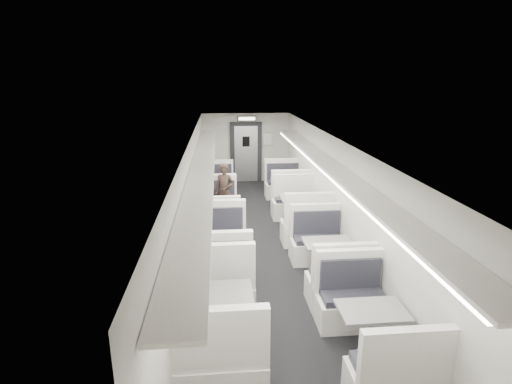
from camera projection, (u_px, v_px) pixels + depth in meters
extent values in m
cube|color=black|center=(265.00, 255.00, 8.57)|extent=(3.00, 12.00, 0.12)
cube|color=silver|center=(266.00, 138.00, 7.86)|extent=(3.00, 12.00, 0.12)
cube|color=silver|center=(246.00, 148.00, 14.01)|extent=(3.00, 0.12, 2.40)
cube|color=silver|center=(189.00, 201.00, 8.08)|extent=(0.12, 12.00, 2.40)
cube|color=silver|center=(339.00, 197.00, 8.35)|extent=(0.12, 12.00, 2.40)
cube|color=white|center=(218.00, 202.00, 11.21)|extent=(1.00, 0.55, 0.42)
cube|color=#22232D|center=(218.00, 193.00, 11.17)|extent=(0.88, 0.44, 0.09)
cube|color=white|center=(217.00, 186.00, 10.87)|extent=(1.00, 0.11, 0.66)
cube|color=white|center=(218.00, 188.00, 12.61)|extent=(1.00, 0.55, 0.42)
cube|color=#22232D|center=(218.00, 181.00, 12.51)|extent=(0.88, 0.44, 0.09)
cube|color=white|center=(218.00, 170.00, 12.66)|extent=(1.00, 0.11, 0.66)
cylinder|color=silver|center=(218.00, 191.00, 11.88)|extent=(0.09, 0.09, 0.65)
cylinder|color=silver|center=(218.00, 201.00, 11.97)|extent=(0.34, 0.34, 0.03)
cube|color=gray|center=(218.00, 179.00, 11.78)|extent=(0.83, 0.56, 0.04)
cube|color=white|center=(218.00, 231.00, 9.14)|extent=(1.02, 0.57, 0.43)
cube|color=#22232D|center=(218.00, 220.00, 9.10)|extent=(0.91, 0.45, 0.10)
cube|color=white|center=(217.00, 211.00, 8.79)|extent=(1.02, 0.12, 0.67)
cube|color=white|center=(218.00, 210.00, 10.58)|extent=(1.02, 0.57, 0.43)
cube|color=#22232D|center=(218.00, 201.00, 10.48)|extent=(0.91, 0.45, 0.10)
cube|color=white|center=(217.00, 188.00, 10.62)|extent=(1.02, 0.12, 0.67)
cylinder|color=silver|center=(218.00, 215.00, 9.83)|extent=(0.10, 0.10, 0.66)
cylinder|color=silver|center=(218.00, 227.00, 9.92)|extent=(0.35, 0.35, 0.03)
cube|color=gray|center=(217.00, 201.00, 9.72)|extent=(0.85, 0.58, 0.04)
cube|color=white|center=(218.00, 296.00, 6.39)|extent=(1.15, 0.64, 0.49)
cube|color=#22232D|center=(218.00, 278.00, 6.34)|extent=(1.02, 0.51, 0.11)
cube|color=white|center=(217.00, 267.00, 5.99)|extent=(1.15, 0.13, 0.76)
cube|color=white|center=(218.00, 251.00, 8.01)|extent=(1.15, 0.64, 0.49)
cube|color=#22232D|center=(218.00, 238.00, 7.90)|extent=(1.02, 0.51, 0.11)
cube|color=white|center=(217.00, 218.00, 8.06)|extent=(1.15, 0.13, 0.76)
cylinder|color=silver|center=(218.00, 265.00, 7.17)|extent=(0.11, 0.11, 0.75)
cylinder|color=silver|center=(218.00, 282.00, 7.27)|extent=(0.39, 0.39, 0.03)
cube|color=gray|center=(217.00, 243.00, 7.05)|extent=(0.96, 0.65, 0.04)
cube|color=white|center=(218.00, 372.00, 4.75)|extent=(1.16, 0.65, 0.49)
cube|color=#22232D|center=(218.00, 349.00, 4.70)|extent=(1.03, 0.51, 0.11)
cube|color=white|center=(217.00, 339.00, 4.35)|extent=(1.16, 0.13, 0.77)
cube|color=white|center=(218.00, 296.00, 6.39)|extent=(1.16, 0.65, 0.49)
cube|color=#22232D|center=(218.00, 280.00, 6.27)|extent=(1.03, 0.51, 0.11)
cube|color=white|center=(217.00, 254.00, 6.43)|extent=(1.16, 0.13, 0.77)
cylinder|color=silver|center=(218.00, 320.00, 5.53)|extent=(0.11, 0.11, 0.76)
cylinder|color=silver|center=(219.00, 342.00, 5.63)|extent=(0.39, 0.39, 0.03)
cube|color=gray|center=(217.00, 293.00, 5.41)|extent=(0.96, 0.66, 0.04)
cube|color=white|center=(292.00, 206.00, 10.84)|extent=(1.08, 0.60, 0.46)
cube|color=#22232D|center=(292.00, 196.00, 10.79)|extent=(0.96, 0.48, 0.10)
cube|color=white|center=(294.00, 187.00, 10.46)|extent=(1.08, 0.12, 0.72)
cube|color=white|center=(283.00, 190.00, 12.36)|extent=(1.08, 0.60, 0.46)
cube|color=#22232D|center=(283.00, 181.00, 12.25)|extent=(0.96, 0.48, 0.10)
cube|color=white|center=(282.00, 170.00, 12.40)|extent=(1.08, 0.12, 0.72)
cylinder|color=silver|center=(287.00, 193.00, 11.56)|extent=(0.10, 0.10, 0.71)
cylinder|color=silver|center=(287.00, 204.00, 11.66)|extent=(0.37, 0.37, 0.03)
cube|color=gray|center=(287.00, 180.00, 11.45)|extent=(0.90, 0.61, 0.04)
cube|color=white|center=(307.00, 232.00, 8.98)|extent=(1.15, 0.64, 0.49)
cube|color=#22232D|center=(307.00, 220.00, 8.93)|extent=(1.02, 0.51, 0.11)
cube|color=white|center=(310.00, 210.00, 8.59)|extent=(1.15, 0.13, 0.76)
cube|color=white|center=(293.00, 209.00, 10.59)|extent=(1.15, 0.64, 0.49)
cube|color=#22232D|center=(294.00, 198.00, 10.48)|extent=(1.02, 0.51, 0.11)
cube|color=white|center=(293.00, 184.00, 10.64)|extent=(1.15, 0.13, 0.76)
cylinder|color=silver|center=(300.00, 214.00, 9.75)|extent=(0.11, 0.11, 0.75)
cylinder|color=silver|center=(299.00, 228.00, 9.85)|extent=(0.39, 0.39, 0.03)
cube|color=gray|center=(300.00, 198.00, 9.64)|extent=(0.95, 0.65, 0.04)
cube|color=white|center=(339.00, 290.00, 6.61)|extent=(1.06, 0.59, 0.45)
cube|color=#22232D|center=(340.00, 274.00, 6.57)|extent=(0.94, 0.47, 0.10)
cube|color=white|center=(345.00, 264.00, 6.25)|extent=(1.06, 0.12, 0.70)
cube|color=white|center=(317.00, 250.00, 8.11)|extent=(1.06, 0.59, 0.45)
cube|color=#22232D|center=(318.00, 238.00, 8.00)|extent=(0.94, 0.47, 0.10)
cube|color=white|center=(315.00, 220.00, 8.15)|extent=(1.06, 0.12, 0.70)
cylinder|color=silver|center=(327.00, 262.00, 7.33)|extent=(0.10, 0.10, 0.69)
cylinder|color=silver|center=(326.00, 278.00, 7.42)|extent=(0.36, 0.36, 0.03)
cube|color=gray|center=(328.00, 243.00, 7.22)|extent=(0.88, 0.60, 0.04)
cube|color=#22232D|center=(395.00, 365.00, 4.51)|extent=(0.93, 0.46, 0.10)
cube|color=white|center=(407.00, 357.00, 4.20)|extent=(1.05, 0.12, 0.69)
cube|color=white|center=(351.00, 311.00, 6.03)|extent=(1.05, 0.58, 0.44)
cube|color=#22232D|center=(353.00, 296.00, 5.93)|extent=(0.93, 0.46, 0.10)
cube|color=white|center=(349.00, 270.00, 6.08)|extent=(1.05, 0.12, 0.69)
cylinder|color=silver|center=(370.00, 336.00, 5.26)|extent=(0.10, 0.10, 0.68)
cylinder|color=silver|center=(368.00, 356.00, 5.36)|extent=(0.36, 0.36, 0.03)
cube|color=gray|center=(372.00, 311.00, 5.16)|extent=(0.87, 0.59, 0.04)
imported|color=black|center=(225.00, 191.00, 10.45)|extent=(0.62, 0.52, 1.45)
cube|color=black|center=(200.00, 160.00, 11.29)|extent=(0.02, 1.18, 0.84)
cube|color=black|center=(195.00, 179.00, 9.19)|extent=(0.02, 1.18, 0.84)
cube|color=black|center=(189.00, 210.00, 7.09)|extent=(0.02, 1.18, 0.84)
cube|color=black|center=(177.00, 266.00, 4.99)|extent=(0.02, 1.18, 0.84)
cube|color=white|center=(202.00, 169.00, 7.62)|extent=(0.46, 10.40, 0.05)
cube|color=white|center=(213.00, 172.00, 7.65)|extent=(0.05, 10.20, 0.04)
cube|color=white|center=(331.00, 167.00, 7.84)|extent=(0.46, 10.40, 0.05)
cube|color=white|center=(321.00, 169.00, 7.84)|extent=(0.05, 10.20, 0.04)
cube|color=black|center=(246.00, 153.00, 13.94)|extent=(1.10, 0.10, 2.10)
cube|color=silver|center=(246.00, 154.00, 13.92)|extent=(0.80, 0.05, 1.95)
cube|color=black|center=(246.00, 141.00, 13.76)|extent=(0.25, 0.02, 0.35)
cube|color=black|center=(247.00, 118.00, 13.12)|extent=(0.62, 0.10, 0.16)
cube|color=white|center=(247.00, 119.00, 13.06)|extent=(0.54, 0.02, 0.10)
cube|color=silver|center=(267.00, 140.00, 13.86)|extent=(0.32, 0.02, 0.40)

